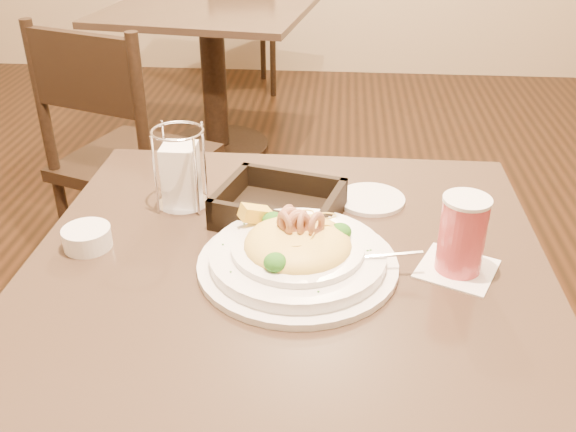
# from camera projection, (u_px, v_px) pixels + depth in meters

# --- Properties ---
(main_table) EXTENTS (0.90, 0.90, 0.72)m
(main_table) POSITION_uv_depth(u_px,v_px,m) (287.00, 361.00, 1.22)
(main_table) COLOR black
(main_table) RESTS_ON ground
(background_table) EXTENTS (1.02, 1.02, 0.72)m
(background_table) POSITION_uv_depth(u_px,v_px,m) (213.00, 54.00, 3.08)
(background_table) COLOR black
(background_table) RESTS_ON ground
(dining_chair_near) EXTENTS (0.54, 0.54, 0.93)m
(dining_chair_near) POSITION_uv_depth(u_px,v_px,m) (126.00, 154.00, 2.04)
(dining_chair_near) COLOR black
(dining_chair_near) RESTS_ON ground
(dining_chair_far) EXTENTS (0.52, 0.52, 0.93)m
(dining_chair_far) POSITION_uv_depth(u_px,v_px,m) (239.00, 12.00, 3.88)
(dining_chair_far) COLOR black
(dining_chair_far) RESTS_ON ground
(pasta_bowl) EXTENTS (0.38, 0.34, 0.11)m
(pasta_bowl) POSITION_uv_depth(u_px,v_px,m) (297.00, 251.00, 1.08)
(pasta_bowl) COLOR white
(pasta_bowl) RESTS_ON main_table
(drink_glass) EXTENTS (0.16, 0.16, 0.14)m
(drink_glass) POSITION_uv_depth(u_px,v_px,m) (462.00, 235.00, 1.05)
(drink_glass) COLOR white
(drink_glass) RESTS_ON main_table
(bread_basket) EXTENTS (0.26, 0.23, 0.06)m
(bread_basket) POSITION_uv_depth(u_px,v_px,m) (279.00, 208.00, 1.23)
(bread_basket) COLOR black
(bread_basket) RESTS_ON main_table
(napkin_caddy) EXTENTS (0.10, 0.10, 0.16)m
(napkin_caddy) POSITION_uv_depth(u_px,v_px,m) (181.00, 173.00, 1.25)
(napkin_caddy) COLOR silver
(napkin_caddy) RESTS_ON main_table
(side_plate) EXTENTS (0.17, 0.17, 0.01)m
(side_plate) POSITION_uv_depth(u_px,v_px,m) (371.00, 199.00, 1.30)
(side_plate) COLOR white
(side_plate) RESTS_ON main_table
(butter_ramekin) EXTENTS (0.10, 0.10, 0.04)m
(butter_ramekin) POSITION_uv_depth(u_px,v_px,m) (87.00, 238.00, 1.14)
(butter_ramekin) COLOR white
(butter_ramekin) RESTS_ON main_table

